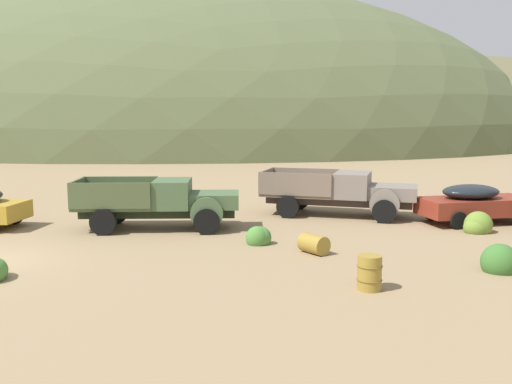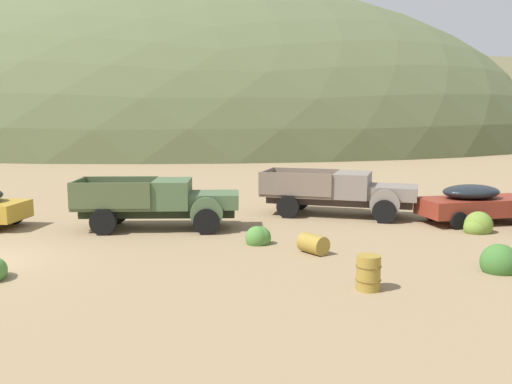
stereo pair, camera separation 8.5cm
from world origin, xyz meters
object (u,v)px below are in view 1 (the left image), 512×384
at_px(truck_weathered_green, 168,203).
at_px(oil_drum_foreground, 370,273).
at_px(truck_primer_gray, 348,193).
at_px(oil_drum_tipped, 314,244).
at_px(car_rust_red, 479,203).

distance_m(truck_weathered_green, oil_drum_foreground, 9.73).
distance_m(truck_primer_gray, oil_drum_tipped, 6.84).
bearing_deg(oil_drum_tipped, car_rust_red, 39.47).
height_order(truck_primer_gray, car_rust_red, truck_primer_gray).
bearing_deg(truck_primer_gray, car_rust_red, 0.35).
distance_m(oil_drum_tipped, oil_drum_foreground, 3.82).
bearing_deg(car_rust_red, truck_primer_gray, 150.27).
distance_m(truck_primer_gray, car_rust_red, 5.25).
bearing_deg(car_rust_red, oil_drum_foreground, -138.95).
xyz_separation_m(truck_weathered_green, truck_primer_gray, (7.06, 3.22, 0.01)).
bearing_deg(oil_drum_tipped, truck_primer_gray, 76.33).
height_order(truck_primer_gray, oil_drum_tipped, truck_primer_gray).
xyz_separation_m(car_rust_red, oil_drum_foreground, (-5.44, -9.15, -0.37)).
distance_m(car_rust_red, oil_drum_tipped, 8.76).
distance_m(truck_weathered_green, oil_drum_tipped, 6.46).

